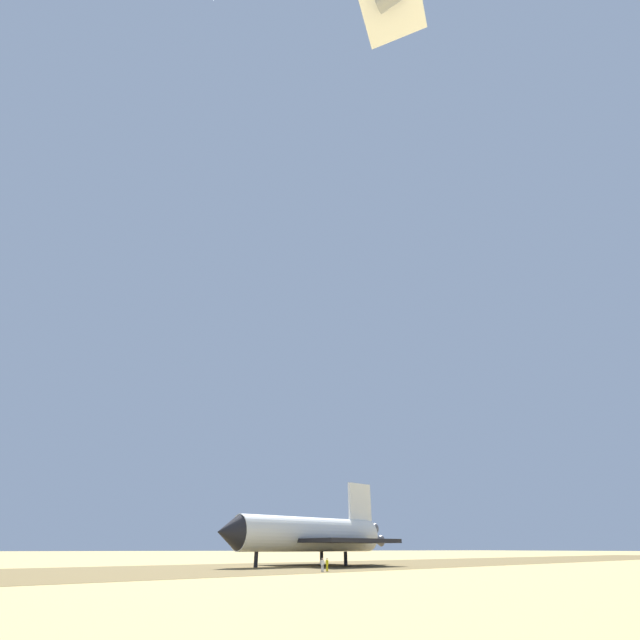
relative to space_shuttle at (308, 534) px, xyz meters
The scene contains 5 objects.
ground_plane 6.96m from the space_shuttle, 53.52° to the left, with size 1200.00×1200.00×0.00m, color tan.
runway_strip 5.36m from the space_shuttle, 164.49° to the right, with size 440.00×44.00×0.02m, color brown.
space_shuttle is the anchor object (origin of this frame).
ground_crew_near_nose 22.29m from the space_shuttle, 74.67° to the left, with size 0.28×0.65×1.73m.
ground_crew_mid_fuselage 23.18m from the space_shuttle, 72.56° to the left, with size 0.65×0.26×1.73m.
Camera 1 is at (33.41, 82.05, 2.92)m, focal length 24.02 mm.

